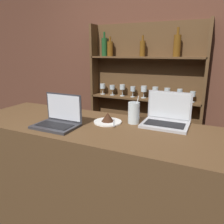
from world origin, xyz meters
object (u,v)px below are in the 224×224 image
Objects in this scene: laptop_far at (166,118)px; cake_plate at (108,119)px; water_glass at (134,113)px; laptop_near at (59,119)px.

laptop_far is 1.54× the size of cake_plate.
cake_plate is 0.19m from water_glass.
cake_plate is at bearing -158.18° from water_glass.
laptop_far reaches higher than laptop_near.
laptop_far is at bearing 27.30° from laptop_near.
cake_plate is at bearing -160.81° from laptop_far.
laptop_far is 0.42m from cake_plate.
laptop_near is 1.45× the size of cake_plate.
laptop_near is 0.53m from water_glass.
cake_plate is at bearing 37.09° from laptop_near.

